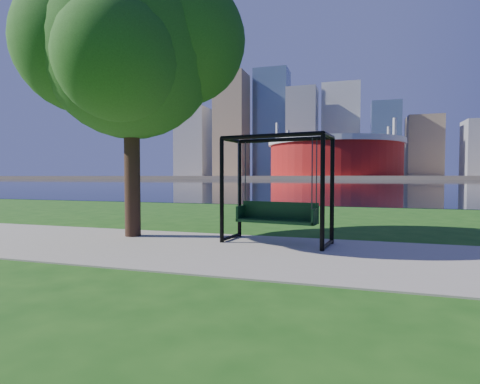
% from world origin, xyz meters
% --- Properties ---
extents(ground, '(900.00, 900.00, 0.00)m').
position_xyz_m(ground, '(0.00, 0.00, 0.00)').
color(ground, '#1E5114').
rests_on(ground, ground).
extents(path, '(120.00, 4.00, 0.03)m').
position_xyz_m(path, '(0.00, -0.50, 0.01)').
color(path, '#9E937F').
rests_on(path, ground).
extents(river, '(900.00, 180.00, 0.02)m').
position_xyz_m(river, '(0.00, 102.00, 0.01)').
color(river, black).
rests_on(river, ground).
extents(far_bank, '(900.00, 228.00, 2.00)m').
position_xyz_m(far_bank, '(0.00, 306.00, 1.00)').
color(far_bank, '#937F60').
rests_on(far_bank, ground).
extents(stadium, '(83.00, 83.00, 32.00)m').
position_xyz_m(stadium, '(-10.00, 235.00, 14.23)').
color(stadium, maroon).
rests_on(stadium, far_bank).
extents(skyline, '(392.00, 66.00, 96.50)m').
position_xyz_m(skyline, '(-4.27, 319.39, 35.89)').
color(skyline, gray).
rests_on(skyline, far_bank).
extents(swing, '(2.55, 1.39, 2.48)m').
position_xyz_m(swing, '(0.60, 0.63, 1.20)').
color(swing, black).
rests_on(swing, ground).
extents(park_tree, '(5.57, 5.03, 6.91)m').
position_xyz_m(park_tree, '(-3.18, 0.57, 4.80)').
color(park_tree, black).
rests_on(park_tree, ground).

